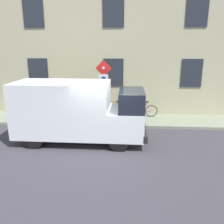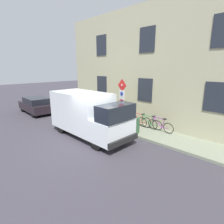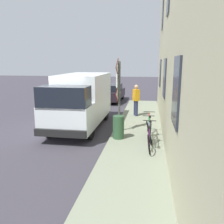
{
  "view_description": "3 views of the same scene",
  "coord_description": "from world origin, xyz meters",
  "px_view_note": "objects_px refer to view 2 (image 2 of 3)",
  "views": [
    {
      "loc": [
        -8.5,
        -0.83,
        3.9
      ],
      "look_at": [
        1.74,
        -0.11,
        0.99
      ],
      "focal_mm": 37.78,
      "sensor_mm": 36.0,
      "label": 1
    },
    {
      "loc": [
        -5.4,
        -6.74,
        3.92
      ],
      "look_at": [
        2.19,
        0.79,
        1.24
      ],
      "focal_mm": 28.83,
      "sensor_mm": 36.0,
      "label": 2
    },
    {
      "loc": [
        3.88,
        -9.41,
        3.1
      ],
      "look_at": [
        2.34,
        0.24,
        0.99
      ],
      "focal_mm": 37.61,
      "sensor_mm": 36.0,
      "label": 3
    }
  ],
  "objects_px": {
    "bicycle_red": "(139,120)",
    "delivery_van": "(88,114)",
    "bicycle_green": "(149,123)",
    "litter_bin": "(136,125)",
    "bicycle_purple": "(160,126)",
    "pedestrian": "(96,106)",
    "parked_hatchback": "(36,105)",
    "sign_post_stacked": "(122,99)"
  },
  "relations": [
    {
      "from": "bicycle_red",
      "to": "delivery_van",
      "type": "bearing_deg",
      "value": 66.1
    },
    {
      "from": "bicycle_green",
      "to": "litter_bin",
      "type": "distance_m",
      "value": 1.21
    },
    {
      "from": "bicycle_green",
      "to": "bicycle_red",
      "type": "distance_m",
      "value": 0.77
    },
    {
      "from": "litter_bin",
      "to": "bicycle_purple",
      "type": "bearing_deg",
      "value": -37.81
    },
    {
      "from": "delivery_van",
      "to": "pedestrian",
      "type": "bearing_deg",
      "value": 131.81
    },
    {
      "from": "pedestrian",
      "to": "litter_bin",
      "type": "height_order",
      "value": "pedestrian"
    },
    {
      "from": "bicycle_purple",
      "to": "bicycle_red",
      "type": "distance_m",
      "value": 1.53
    },
    {
      "from": "parked_hatchback",
      "to": "bicycle_green",
      "type": "height_order",
      "value": "parked_hatchback"
    },
    {
      "from": "bicycle_green",
      "to": "pedestrian",
      "type": "relative_size",
      "value": 1.0
    },
    {
      "from": "bicycle_green",
      "to": "bicycle_red",
      "type": "xyz_separation_m",
      "value": [
        0.0,
        0.77,
        0.0
      ]
    },
    {
      "from": "bicycle_red",
      "to": "pedestrian",
      "type": "relative_size",
      "value": 1.0
    },
    {
      "from": "delivery_van",
      "to": "pedestrian",
      "type": "height_order",
      "value": "delivery_van"
    },
    {
      "from": "parked_hatchback",
      "to": "bicycle_red",
      "type": "relative_size",
      "value": 2.38
    },
    {
      "from": "bicycle_purple",
      "to": "litter_bin",
      "type": "bearing_deg",
      "value": 52.3
    },
    {
      "from": "pedestrian",
      "to": "litter_bin",
      "type": "relative_size",
      "value": 1.91
    },
    {
      "from": "bicycle_red",
      "to": "litter_bin",
      "type": "relative_size",
      "value": 1.9
    },
    {
      "from": "bicycle_purple",
      "to": "bicycle_red",
      "type": "bearing_deg",
      "value": 0.13
    },
    {
      "from": "delivery_van",
      "to": "pedestrian",
      "type": "xyz_separation_m",
      "value": [
        2.49,
        2.2,
        -0.26
      ]
    },
    {
      "from": "parked_hatchback",
      "to": "bicycle_red",
      "type": "distance_m",
      "value": 9.29
    },
    {
      "from": "bicycle_purple",
      "to": "litter_bin",
      "type": "relative_size",
      "value": 1.9
    },
    {
      "from": "bicycle_purple",
      "to": "bicycle_red",
      "type": "relative_size",
      "value": 1.0
    },
    {
      "from": "bicycle_red",
      "to": "pedestrian",
      "type": "distance_m",
      "value": 3.6
    },
    {
      "from": "sign_post_stacked",
      "to": "delivery_van",
      "type": "height_order",
      "value": "sign_post_stacked"
    },
    {
      "from": "bicycle_green",
      "to": "sign_post_stacked",
      "type": "bearing_deg",
      "value": 44.56
    },
    {
      "from": "parked_hatchback",
      "to": "bicycle_purple",
      "type": "bearing_deg",
      "value": -160.66
    },
    {
      "from": "pedestrian",
      "to": "litter_bin",
      "type": "distance_m",
      "value": 4.14
    },
    {
      "from": "sign_post_stacked",
      "to": "delivery_van",
      "type": "xyz_separation_m",
      "value": [
        -1.9,
        0.9,
        -0.73
      ]
    },
    {
      "from": "delivery_van",
      "to": "bicycle_purple",
      "type": "xyz_separation_m",
      "value": [
        3.24,
        -2.81,
        -0.82
      ]
    },
    {
      "from": "sign_post_stacked",
      "to": "bicycle_purple",
      "type": "relative_size",
      "value": 1.76
    },
    {
      "from": "bicycle_green",
      "to": "pedestrian",
      "type": "xyz_separation_m",
      "value": [
        -0.76,
        4.25,
        0.56
      ]
    },
    {
      "from": "sign_post_stacked",
      "to": "delivery_van",
      "type": "bearing_deg",
      "value": 154.73
    },
    {
      "from": "litter_bin",
      "to": "sign_post_stacked",
      "type": "bearing_deg",
      "value": 98.47
    },
    {
      "from": "sign_post_stacked",
      "to": "bicycle_purple",
      "type": "xyz_separation_m",
      "value": [
        1.34,
        -1.91,
        -1.55
      ]
    },
    {
      "from": "parked_hatchback",
      "to": "pedestrian",
      "type": "distance_m",
      "value": 5.79
    },
    {
      "from": "parked_hatchback",
      "to": "bicycle_red",
      "type": "xyz_separation_m",
      "value": [
        3.1,
        -8.76,
        -0.22
      ]
    },
    {
      "from": "bicycle_purple",
      "to": "bicycle_green",
      "type": "distance_m",
      "value": 0.77
    },
    {
      "from": "sign_post_stacked",
      "to": "delivery_van",
      "type": "relative_size",
      "value": 0.56
    },
    {
      "from": "bicycle_green",
      "to": "bicycle_red",
      "type": "height_order",
      "value": "same"
    },
    {
      "from": "sign_post_stacked",
      "to": "bicycle_green",
      "type": "xyz_separation_m",
      "value": [
        1.34,
        -1.15,
        -1.55
      ]
    },
    {
      "from": "delivery_van",
      "to": "bicycle_red",
      "type": "xyz_separation_m",
      "value": [
        3.24,
        -1.28,
        -0.82
      ]
    },
    {
      "from": "sign_post_stacked",
      "to": "bicycle_purple",
      "type": "bearing_deg",
      "value": -54.98
    },
    {
      "from": "delivery_van",
      "to": "bicycle_green",
      "type": "height_order",
      "value": "delivery_van"
    }
  ]
}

